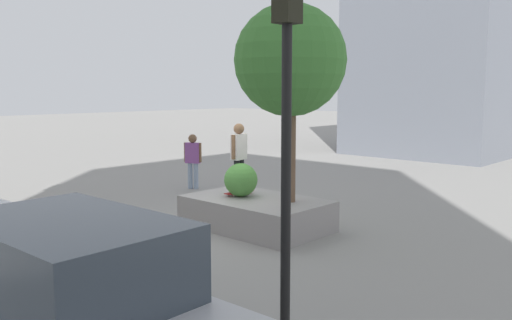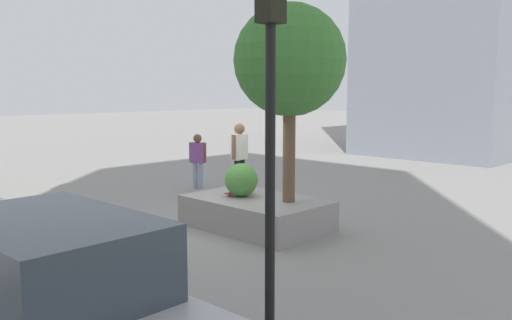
{
  "view_description": "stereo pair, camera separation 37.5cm",
  "coord_description": "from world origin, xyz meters",
  "px_view_note": "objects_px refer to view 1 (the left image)",
  "views": [
    {
      "loc": [
        -8.91,
        8.7,
        3.21
      ],
      "look_at": [
        -0.5,
        -0.39,
        1.61
      ],
      "focal_mm": 38.06,
      "sensor_mm": 36.0,
      "label": 1
    },
    {
      "loc": [
        -9.18,
        8.45,
        3.21
      ],
      "look_at": [
        -0.5,
        -0.39,
        1.61
      ],
      "focal_mm": 38.06,
      "sensor_mm": 36.0,
      "label": 2
    }
  ],
  "objects_px": {
    "traffic_light_median": "(286,86)",
    "passerby_with_bag": "(193,157)",
    "skateboarder": "(239,153)",
    "plaza_tree": "(290,61)",
    "skateboard": "(239,192)",
    "sedan_parked": "(64,310)",
    "planter_ledge": "(256,213)"
  },
  "relations": [
    {
      "from": "skateboard",
      "to": "skateboarder",
      "type": "xyz_separation_m",
      "value": [
        0.0,
        0.0,
        0.97
      ]
    },
    {
      "from": "skateboarder",
      "to": "traffic_light_median",
      "type": "distance_m",
      "value": 6.79
    },
    {
      "from": "plaza_tree",
      "to": "traffic_light_median",
      "type": "height_order",
      "value": "plaza_tree"
    },
    {
      "from": "planter_ledge",
      "to": "skateboarder",
      "type": "bearing_deg",
      "value": -5.06
    },
    {
      "from": "plaza_tree",
      "to": "passerby_with_bag",
      "type": "height_order",
      "value": "plaza_tree"
    },
    {
      "from": "plaza_tree",
      "to": "passerby_with_bag",
      "type": "xyz_separation_m",
      "value": [
        5.76,
        -2.1,
        -2.81
      ]
    },
    {
      "from": "skateboarder",
      "to": "planter_ledge",
      "type": "bearing_deg",
      "value": 174.94
    },
    {
      "from": "passerby_with_bag",
      "to": "plaza_tree",
      "type": "bearing_deg",
      "value": 159.99
    },
    {
      "from": "skateboarder",
      "to": "sedan_parked",
      "type": "bearing_deg",
      "value": 121.32
    },
    {
      "from": "skateboard",
      "to": "passerby_with_bag",
      "type": "height_order",
      "value": "passerby_with_bag"
    },
    {
      "from": "plaza_tree",
      "to": "passerby_with_bag",
      "type": "relative_size",
      "value": 2.46
    },
    {
      "from": "plaza_tree",
      "to": "skateboard",
      "type": "relative_size",
      "value": 5.44
    },
    {
      "from": "sedan_parked",
      "to": "traffic_light_median",
      "type": "bearing_deg",
      "value": -113.27
    },
    {
      "from": "planter_ledge",
      "to": "skateboard",
      "type": "xyz_separation_m",
      "value": [
        0.6,
        -0.05,
        0.41
      ]
    },
    {
      "from": "skateboard",
      "to": "traffic_light_median",
      "type": "height_order",
      "value": "traffic_light_median"
    },
    {
      "from": "skateboarder",
      "to": "passerby_with_bag",
      "type": "relative_size",
      "value": 0.92
    },
    {
      "from": "traffic_light_median",
      "to": "skateboarder",
      "type": "bearing_deg",
      "value": -40.74
    },
    {
      "from": "planter_ledge",
      "to": "skateboard",
      "type": "height_order",
      "value": "skateboard"
    },
    {
      "from": "planter_ledge",
      "to": "skateboard",
      "type": "relative_size",
      "value": 4.04
    },
    {
      "from": "plaza_tree",
      "to": "traffic_light_median",
      "type": "distance_m",
      "value": 5.82
    },
    {
      "from": "plaza_tree",
      "to": "skateboarder",
      "type": "bearing_deg",
      "value": 8.15
    },
    {
      "from": "planter_ledge",
      "to": "skateboard",
      "type": "bearing_deg",
      "value": -5.06
    },
    {
      "from": "planter_ledge",
      "to": "passerby_with_bag",
      "type": "bearing_deg",
      "value": -25.29
    },
    {
      "from": "plaza_tree",
      "to": "skateboard",
      "type": "bearing_deg",
      "value": 8.15
    },
    {
      "from": "sedan_parked",
      "to": "traffic_light_median",
      "type": "height_order",
      "value": "traffic_light_median"
    },
    {
      "from": "skateboarder",
      "to": "passerby_with_bag",
      "type": "bearing_deg",
      "value": -27.71
    },
    {
      "from": "traffic_light_median",
      "to": "passerby_with_bag",
      "type": "height_order",
      "value": "traffic_light_median"
    },
    {
      "from": "traffic_light_median",
      "to": "planter_ledge",
      "type": "bearing_deg",
      "value": -44.04
    },
    {
      "from": "skateboarder",
      "to": "passerby_with_bag",
      "type": "xyz_separation_m",
      "value": [
        4.37,
        -2.3,
        -0.7
      ]
    },
    {
      "from": "traffic_light_median",
      "to": "passerby_with_bag",
      "type": "xyz_separation_m",
      "value": [
        9.39,
        -6.62,
        -2.23
      ]
    },
    {
      "from": "skateboard",
      "to": "skateboarder",
      "type": "bearing_deg",
      "value": 82.87
    },
    {
      "from": "planter_ledge",
      "to": "traffic_light_median",
      "type": "xyz_separation_m",
      "value": [
        -4.41,
        4.27,
        2.9
      ]
    }
  ]
}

